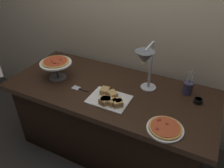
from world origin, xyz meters
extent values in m
plane|color=#38332D|center=(0.00, 0.00, 0.00)|extent=(8.00, 8.00, 0.00)
cube|color=#C6B593|center=(0.00, 0.50, 1.20)|extent=(4.40, 0.04, 2.40)
cube|color=black|center=(0.00, 0.00, 0.73)|extent=(1.90, 0.84, 0.05)
cube|color=black|center=(0.00, 0.00, 0.35)|extent=(1.75, 0.74, 0.71)
cylinder|color=#B7BABF|center=(0.31, 0.16, 0.77)|extent=(0.14, 0.14, 0.01)
cylinder|color=#B7BABF|center=(0.31, 0.16, 0.99)|extent=(0.02, 0.02, 0.43)
cylinder|color=#B7BABF|center=(0.31, 0.06, 1.21)|extent=(0.02, 0.20, 0.02)
cone|color=#595B60|center=(0.31, -0.04, 1.16)|extent=(0.15, 0.15, 0.10)
sphere|color=#F9EAB2|center=(0.31, -0.04, 1.12)|extent=(0.04, 0.04, 0.04)
cylinder|color=white|center=(0.59, -0.29, 0.77)|extent=(0.27, 0.27, 0.01)
cylinder|color=#C68E42|center=(0.59, -0.29, 0.78)|extent=(0.24, 0.24, 0.01)
cylinder|color=#B74723|center=(0.59, -0.29, 0.79)|extent=(0.21, 0.21, 0.00)
cylinder|color=maroon|center=(0.53, -0.26, 0.79)|extent=(0.02, 0.02, 0.00)
cylinder|color=maroon|center=(0.54, -0.34, 0.79)|extent=(0.02, 0.02, 0.00)
cylinder|color=maroon|center=(0.59, -0.26, 0.79)|extent=(0.02, 0.02, 0.00)
cylinder|color=maroon|center=(0.54, -0.24, 0.79)|extent=(0.02, 0.02, 0.00)
cylinder|color=#595B60|center=(-0.54, -0.07, 0.84)|extent=(0.02, 0.02, 0.16)
cylinder|color=#595B60|center=(-0.54, -0.07, 0.76)|extent=(0.16, 0.16, 0.01)
cylinder|color=white|center=(-0.54, -0.07, 0.92)|extent=(0.30, 0.30, 0.01)
cylinder|color=gold|center=(-0.54, -0.07, 0.94)|extent=(0.25, 0.25, 0.01)
cylinder|color=#AD3D1E|center=(-0.54, -0.07, 0.94)|extent=(0.22, 0.22, 0.00)
cylinder|color=maroon|center=(-0.55, -0.10, 0.95)|extent=(0.02, 0.02, 0.00)
cylinder|color=maroon|center=(-0.52, -0.02, 0.95)|extent=(0.02, 0.02, 0.00)
cylinder|color=maroon|center=(-0.49, -0.03, 0.95)|extent=(0.02, 0.02, 0.00)
cylinder|color=maroon|center=(-0.51, -0.11, 0.95)|extent=(0.02, 0.02, 0.00)
cylinder|color=maroon|center=(-0.47, -0.10, 0.95)|extent=(0.02, 0.02, 0.00)
cylinder|color=maroon|center=(-0.56, -0.08, 0.95)|extent=(0.02, 0.02, 0.00)
cylinder|color=maroon|center=(-0.51, -0.11, 0.95)|extent=(0.02, 0.02, 0.00)
cube|color=white|center=(0.08, -0.16, 0.77)|extent=(0.34, 0.26, 0.01)
cube|color=tan|center=(0.08, -0.22, 0.78)|extent=(0.10, 0.10, 0.02)
cube|color=#9E6642|center=(0.08, -0.22, 0.80)|extent=(0.10, 0.10, 0.01)
cube|color=tan|center=(0.08, -0.22, 0.81)|extent=(0.10, 0.10, 0.02)
cube|color=tan|center=(0.01, -0.10, 0.78)|extent=(0.08, 0.09, 0.02)
cube|color=#9E6642|center=(0.01, -0.10, 0.80)|extent=(0.08, 0.09, 0.01)
cube|color=tan|center=(0.01, -0.10, 0.81)|extent=(0.08, 0.09, 0.02)
cube|color=tan|center=(0.09, -0.12, 0.78)|extent=(0.10, 0.10, 0.02)
cube|color=#9E6642|center=(0.09, -0.12, 0.80)|extent=(0.10, 0.10, 0.01)
cube|color=tan|center=(0.09, -0.12, 0.81)|extent=(0.10, 0.10, 0.02)
cube|color=tan|center=(0.17, -0.20, 0.78)|extent=(0.09, 0.08, 0.02)
cube|color=#9E6642|center=(0.17, -0.20, 0.80)|extent=(0.09, 0.08, 0.01)
cube|color=tan|center=(0.17, -0.20, 0.81)|extent=(0.09, 0.08, 0.02)
cube|color=tan|center=(0.18, -0.21, 0.78)|extent=(0.10, 0.10, 0.02)
cube|color=#9E6642|center=(0.18, -0.21, 0.80)|extent=(0.10, 0.10, 0.01)
cube|color=tan|center=(0.18, -0.21, 0.81)|extent=(0.10, 0.10, 0.02)
cube|color=tan|center=(0.07, -0.23, 0.78)|extent=(0.08, 0.09, 0.02)
cube|color=#9E6642|center=(0.07, -0.23, 0.80)|extent=(0.08, 0.09, 0.01)
cube|color=tan|center=(0.07, -0.23, 0.81)|extent=(0.08, 0.09, 0.02)
cube|color=tan|center=(0.12, -0.22, 0.78)|extent=(0.09, 0.08, 0.02)
cube|color=#9E6642|center=(0.12, -0.22, 0.80)|extent=(0.09, 0.08, 0.01)
cube|color=tan|center=(0.12, -0.22, 0.81)|extent=(0.09, 0.08, 0.02)
cylinder|color=black|center=(0.75, 0.13, 0.78)|extent=(0.07, 0.07, 0.04)
cylinder|color=gold|center=(0.75, 0.13, 0.80)|extent=(0.06, 0.06, 0.01)
cylinder|color=#383347|center=(0.64, 0.23, 0.82)|extent=(0.08, 0.08, 0.11)
cylinder|color=#B7BABF|center=(0.62, 0.24, 0.88)|extent=(0.02, 0.02, 0.18)
cylinder|color=#B7BABF|center=(0.66, 0.23, 0.88)|extent=(0.01, 0.03, 0.18)
cylinder|color=#B7BABF|center=(0.63, 0.23, 0.89)|extent=(0.04, 0.01, 0.20)
cylinder|color=#B7BABF|center=(0.63, 0.24, 0.87)|extent=(0.01, 0.02, 0.16)
cube|color=#B7BABF|center=(-0.27, -0.14, 0.76)|extent=(0.07, 0.06, 0.00)
cylinder|color=black|center=(-0.19, -0.14, 0.76)|extent=(0.10, 0.02, 0.01)
camera|label=1|loc=(0.75, -1.47, 1.88)|focal=35.08mm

